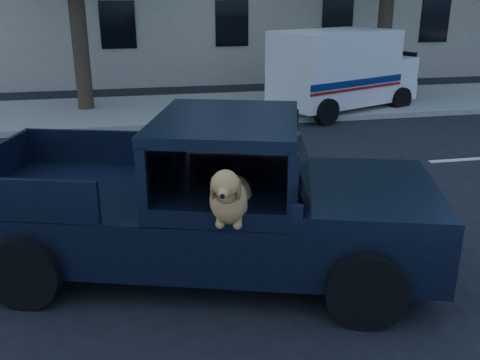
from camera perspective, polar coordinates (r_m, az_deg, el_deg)
The scene contains 5 objects.
ground at distance 7.46m, azimuth 11.46°, elevation -7.50°, with size 120.00×120.00×0.00m, color black.
far_sidewalk at distance 15.85m, azimuth -1.46°, elevation 7.74°, with size 60.00×4.00×0.15m, color gray.
lane_stripes at distance 11.11m, azimuth 14.27°, elevation 1.50°, with size 21.60×0.14×0.01m, color silver, non-canonical shape.
pickup_truck at distance 6.66m, azimuth -4.44°, elevation -4.21°, with size 5.88×3.68×1.97m.
mail_truck at distance 15.71m, azimuth 10.71°, elevation 10.74°, with size 4.60×3.41×2.30m.
Camera 1 is at (-2.76, -6.06, 3.36)m, focal length 40.00 mm.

